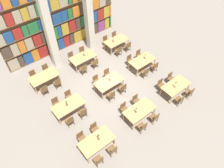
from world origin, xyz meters
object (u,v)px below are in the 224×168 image
at_px(chair_16, 111,95).
at_px(desk_lamp_4, 110,77).
at_px(chair_19, 108,74).
at_px(reading_table_2, 176,86).
at_px(desk_lamp_2, 176,83).
at_px(chair_11, 171,78).
at_px(reading_table_4, 109,82).
at_px(reading_table_8, 116,41).
at_px(chair_1, 81,138).
at_px(chair_34, 128,46).
at_px(chair_7, 136,100).
at_px(chair_8, 180,100).
at_px(chair_35, 115,36).
at_px(chair_25, 34,76).
at_px(reading_table_3, 68,106).
at_px(chair_13, 56,103).
at_px(chair_9, 161,85).
at_px(chair_31, 83,52).
at_px(chair_14, 83,112).
at_px(chair_21, 130,60).
at_px(reading_table_5, 142,61).
at_px(chair_32, 119,51).
at_px(chair_5, 124,108).
at_px(chair_27, 46,70).
at_px(chair_3, 95,129).
at_px(chair_30, 95,63).
at_px(chair_23, 139,55).
at_px(reading_table_1, 140,111).
at_px(reading_table_0, 97,142).
at_px(chair_26, 57,83).
at_px(desk_lamp_3, 66,102).
at_px(pillar_center, 88,13).
at_px(chair_28, 84,69).
at_px(chair_18, 123,88).
at_px(chair_2, 113,150).
at_px(desk_lamp_0, 98,136).
at_px(desk_lamp_6, 84,52).
at_px(chair_24, 44,90).
at_px(chair_33, 106,41).
at_px(desk_lamp_5, 145,55).
at_px(pillar_left, 49,29).
at_px(chair_6, 155,117).
at_px(desk_lamp_7, 113,38).
at_px(chair_15, 69,96).
at_px(chair_4, 142,127).
at_px(chair_0, 99,160).
at_px(reading_table_7, 83,58).
at_px(desk_lamp_1, 136,109).
at_px(chair_22, 154,66).

distance_m(chair_16, desk_lamp_4, 1.15).
bearing_deg(chair_19, reading_table_2, 125.35).
distance_m(reading_table_2, desk_lamp_2, 0.45).
height_order(chair_11, reading_table_4, chair_11).
bearing_deg(reading_table_2, reading_table_8, 90.41).
distance_m(chair_1, chair_34, 8.24).
height_order(chair_7, chair_8, same).
bearing_deg(chair_35, chair_25, -0.12).
relative_size(reading_table_3, chair_13, 2.10).
xyz_separation_m(chair_9, chair_31, (-2.17, 5.92, 0.00)).
distance_m(chair_14, chair_21, 5.42).
relative_size(desk_lamp_2, reading_table_5, 0.27).
bearing_deg(chair_14, chair_9, -14.56).
bearing_deg(chair_32, chair_5, -126.21).
distance_m(chair_8, chair_27, 9.10).
xyz_separation_m(chair_3, chair_30, (3.09, 4.31, 0.00)).
bearing_deg(chair_23, chair_8, 79.04).
bearing_deg(reading_table_1, reading_table_3, 136.90).
distance_m(reading_table_0, chair_35, 9.35).
xyz_separation_m(chair_7, chair_8, (2.14, -1.63, 0.00)).
height_order(chair_5, chair_14, same).
bearing_deg(chair_8, chair_26, 131.37).
xyz_separation_m(chair_5, desk_lamp_3, (-2.60, 2.10, 0.57)).
distance_m(pillar_center, reading_table_5, 5.01).
bearing_deg(reading_table_0, chair_31, 62.20).
distance_m(chair_19, chair_28, 1.75).
height_order(chair_3, chair_18, same).
relative_size(chair_2, chair_18, 1.00).
xyz_separation_m(reading_table_0, desk_lamp_0, (0.14, 0.02, 0.40)).
distance_m(chair_8, desk_lamp_3, 6.84).
height_order(chair_2, desk_lamp_6, desk_lamp_6).
distance_m(reading_table_4, desk_lamp_4, 0.39).
bearing_deg(chair_30, desk_lamp_0, -123.59).
xyz_separation_m(pillar_center, chair_30, (-1.12, -2.08, -2.52)).
xyz_separation_m(chair_24, chair_33, (6.15, 1.55, 0.00)).
relative_size(reading_table_3, desk_lamp_5, 4.48).
height_order(pillar_left, reading_table_5, pillar_left).
height_order(reading_table_1, chair_6, chair_6).
xyz_separation_m(chair_26, desk_lamp_7, (5.35, 0.82, 0.63)).
xyz_separation_m(pillar_left, chair_23, (5.01, -3.41, -2.52)).
bearing_deg(chair_15, chair_4, 115.17).
bearing_deg(desk_lamp_3, chair_32, 20.64).
bearing_deg(chair_35, chair_0, 46.47).
bearing_deg(desk_lamp_0, chair_28, 64.70).
relative_size(reading_table_2, desk_lamp_5, 4.48).
bearing_deg(desk_lamp_4, reading_table_7, 92.24).
bearing_deg(pillar_left, desk_lamp_1, -80.23).
distance_m(chair_22, chair_27, 7.54).
xyz_separation_m(chair_4, chair_9, (3.10, 1.50, 0.00)).
bearing_deg(chair_8, chair_35, 83.04).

